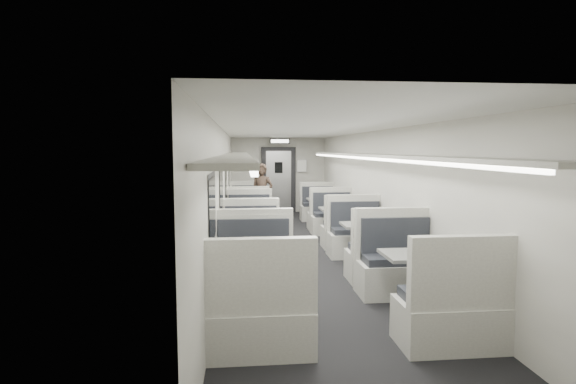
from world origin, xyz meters
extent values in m
cube|color=black|center=(0.00, 0.00, -0.06)|extent=(3.00, 12.00, 0.12)
cube|color=white|center=(0.00, 0.00, 2.46)|extent=(3.00, 12.00, 0.12)
cube|color=#B3B1A8|center=(0.00, 6.06, 1.20)|extent=(3.00, 0.12, 2.40)
cube|color=#B3B1A8|center=(0.00, -6.06, 1.20)|extent=(3.00, 0.12, 2.40)
cube|color=#B3B1A8|center=(-1.56, 0.00, 1.20)|extent=(0.12, 12.00, 2.40)
cube|color=#B3B1A8|center=(1.56, 0.00, 1.20)|extent=(0.12, 12.00, 2.40)
cube|color=silver|center=(-1.00, 2.96, 0.22)|extent=(1.02, 0.57, 0.44)
cube|color=#22272D|center=(-1.00, 2.99, 0.48)|extent=(0.91, 0.45, 0.10)
cube|color=silver|center=(-1.00, 2.76, 0.77)|extent=(1.02, 0.12, 0.68)
cube|color=silver|center=(-1.00, 4.47, 0.22)|extent=(1.02, 0.57, 0.44)
cube|color=#22272D|center=(-1.00, 4.44, 0.48)|extent=(0.91, 0.45, 0.10)
cube|color=silver|center=(-1.00, 4.68, 0.77)|extent=(1.02, 0.12, 0.68)
cylinder|color=#ADACAF|center=(-1.00, 3.72, 0.33)|extent=(0.10, 0.10, 0.67)
cylinder|color=#ADACAF|center=(-1.00, 3.72, 0.01)|extent=(0.35, 0.35, 0.03)
cube|color=gray|center=(-1.00, 3.72, 0.71)|extent=(0.85, 0.58, 0.04)
cube|color=silver|center=(-1.00, 0.14, 0.22)|extent=(1.04, 0.58, 0.44)
cube|color=#22272D|center=(-1.00, 0.17, 0.49)|extent=(0.92, 0.46, 0.10)
cube|color=silver|center=(-1.00, -0.07, 0.78)|extent=(1.04, 0.12, 0.69)
cube|color=silver|center=(-1.00, 1.67, 0.22)|extent=(1.04, 0.58, 0.44)
cube|color=#22272D|center=(-1.00, 1.64, 0.49)|extent=(0.92, 0.46, 0.10)
cube|color=silver|center=(-1.00, 1.88, 0.78)|extent=(1.04, 0.12, 0.69)
cylinder|color=#ADACAF|center=(-1.00, 0.91, 0.34)|extent=(0.10, 0.10, 0.68)
cylinder|color=#ADACAF|center=(-1.00, 0.91, 0.01)|extent=(0.35, 0.35, 0.03)
cube|color=gray|center=(-1.00, 0.91, 0.72)|extent=(0.86, 0.59, 0.04)
cube|color=silver|center=(-1.00, -1.96, 0.22)|extent=(1.04, 0.58, 0.44)
cube|color=#22272D|center=(-1.00, -1.93, 0.49)|extent=(0.93, 0.46, 0.10)
cube|color=silver|center=(-1.00, -2.18, 0.79)|extent=(1.04, 0.12, 0.69)
cube|color=silver|center=(-1.00, -0.43, 0.22)|extent=(1.04, 0.58, 0.44)
cube|color=#22272D|center=(-1.00, -0.46, 0.49)|extent=(0.93, 0.46, 0.10)
cube|color=silver|center=(-1.00, -0.22, 0.79)|extent=(1.04, 0.12, 0.69)
cylinder|color=#ADACAF|center=(-1.00, -1.20, 0.34)|extent=(0.10, 0.10, 0.68)
cylinder|color=#ADACAF|center=(-1.00, -1.20, 0.01)|extent=(0.35, 0.35, 0.03)
cube|color=gray|center=(-1.00, -1.20, 0.72)|extent=(0.87, 0.59, 0.04)
cube|color=silver|center=(-1.00, -4.03, 0.24)|extent=(1.11, 0.62, 0.47)
cube|color=#22272D|center=(-1.00, -3.99, 0.52)|extent=(0.99, 0.49, 0.10)
cube|color=silver|center=(-1.00, -4.25, 0.84)|extent=(1.11, 0.13, 0.73)
cube|color=silver|center=(-1.00, -2.39, 0.24)|extent=(1.11, 0.62, 0.47)
cube|color=#22272D|center=(-1.00, -2.42, 0.52)|extent=(0.99, 0.49, 0.10)
cube|color=silver|center=(-1.00, -2.16, 0.84)|extent=(1.11, 0.13, 0.73)
cylinder|color=#ADACAF|center=(-1.00, -3.21, 0.36)|extent=(0.10, 0.10, 0.72)
cylinder|color=#ADACAF|center=(-1.00, -3.21, 0.02)|extent=(0.38, 0.38, 0.03)
cube|color=gray|center=(-1.00, -3.21, 0.77)|extent=(0.92, 0.63, 0.04)
cube|color=silver|center=(1.00, 2.73, 0.21)|extent=(1.00, 0.56, 0.42)
cube|color=#22272D|center=(1.00, 2.75, 0.47)|extent=(0.89, 0.44, 0.09)
cube|color=silver|center=(1.00, 2.52, 0.76)|extent=(1.00, 0.11, 0.66)
cube|color=silver|center=(1.00, 4.20, 0.21)|extent=(1.00, 0.56, 0.42)
cube|color=#22272D|center=(1.00, 4.17, 0.47)|extent=(0.89, 0.44, 0.09)
cube|color=silver|center=(1.00, 4.40, 0.76)|extent=(1.00, 0.11, 0.66)
cylinder|color=#ADACAF|center=(1.00, 3.46, 0.33)|extent=(0.09, 0.09, 0.65)
cylinder|color=#ADACAF|center=(1.00, 3.46, 0.01)|extent=(0.34, 0.34, 0.03)
cube|color=gray|center=(1.00, 3.46, 0.69)|extent=(0.83, 0.57, 0.04)
cube|color=silver|center=(1.00, 0.63, 0.22)|extent=(1.02, 0.57, 0.43)
cube|color=#22272D|center=(1.00, 0.66, 0.48)|extent=(0.91, 0.45, 0.10)
cube|color=silver|center=(1.00, 0.42, 0.77)|extent=(1.02, 0.12, 0.68)
cube|color=silver|center=(1.00, 2.14, 0.22)|extent=(1.02, 0.57, 0.43)
cube|color=#22272D|center=(1.00, 2.11, 0.48)|extent=(0.91, 0.45, 0.10)
cube|color=silver|center=(1.00, 2.35, 0.77)|extent=(1.02, 0.12, 0.68)
cylinder|color=#ADACAF|center=(1.00, 1.39, 0.33)|extent=(0.10, 0.10, 0.67)
cylinder|color=#ADACAF|center=(1.00, 1.39, 0.01)|extent=(0.35, 0.35, 0.03)
cube|color=gray|center=(1.00, 1.39, 0.71)|extent=(0.85, 0.58, 0.04)
cube|color=silver|center=(1.00, -1.73, 0.23)|extent=(1.07, 0.59, 0.45)
cube|color=#22272D|center=(1.00, -1.70, 0.50)|extent=(0.95, 0.47, 0.10)
cube|color=silver|center=(1.00, -1.94, 0.81)|extent=(1.07, 0.12, 0.71)
cube|color=silver|center=(1.00, -0.15, 0.23)|extent=(1.07, 0.59, 0.45)
cube|color=#22272D|center=(1.00, -0.18, 0.50)|extent=(0.95, 0.47, 0.10)
cube|color=silver|center=(1.00, 0.06, 0.81)|extent=(1.07, 0.12, 0.71)
cylinder|color=#ADACAF|center=(1.00, -0.94, 0.35)|extent=(0.10, 0.10, 0.70)
cylinder|color=#ADACAF|center=(1.00, -0.94, 0.02)|extent=(0.36, 0.36, 0.03)
cube|color=gray|center=(1.00, -0.94, 0.74)|extent=(0.89, 0.60, 0.04)
cube|color=silver|center=(1.00, -4.09, 0.24)|extent=(1.11, 0.62, 0.47)
cube|color=#22272D|center=(1.00, -4.06, 0.52)|extent=(0.98, 0.49, 0.10)
cube|color=silver|center=(1.00, -4.31, 0.84)|extent=(1.11, 0.13, 0.73)
cube|color=silver|center=(1.00, -2.46, 0.24)|extent=(1.11, 0.62, 0.47)
cube|color=#22272D|center=(1.00, -2.49, 0.52)|extent=(0.98, 0.49, 0.10)
cube|color=silver|center=(1.00, -2.23, 0.84)|extent=(1.11, 0.13, 0.73)
cylinder|color=#ADACAF|center=(1.00, -3.27, 0.36)|extent=(0.10, 0.10, 0.72)
cylinder|color=#ADACAF|center=(1.00, -3.27, 0.02)|extent=(0.38, 0.38, 0.03)
cube|color=gray|center=(1.00, -3.27, 0.76)|extent=(0.92, 0.63, 0.04)
imported|color=black|center=(-0.66, 3.14, 0.84)|extent=(0.72, 0.61, 1.67)
cube|color=black|center=(-1.49, 3.40, 1.35)|extent=(0.02, 1.18, 0.84)
cube|color=black|center=(-1.49, 1.20, 1.35)|extent=(0.02, 1.18, 0.84)
cube|color=black|center=(-1.49, -1.00, 1.35)|extent=(0.02, 1.18, 0.84)
cube|color=black|center=(-1.49, -3.20, 1.35)|extent=(0.02, 1.18, 0.84)
cube|color=silver|center=(-1.26, -0.30, 1.92)|extent=(0.46, 10.40, 0.05)
cube|color=white|center=(-1.06, -0.30, 1.87)|extent=(0.05, 10.20, 0.04)
cube|color=silver|center=(1.26, -0.30, 1.92)|extent=(0.46, 10.40, 0.05)
cube|color=white|center=(1.06, -0.30, 1.87)|extent=(0.05, 10.20, 0.04)
cube|color=black|center=(0.00, 5.94, 1.05)|extent=(1.10, 0.10, 2.10)
cube|color=#ADACAF|center=(0.00, 5.91, 1.00)|extent=(0.80, 0.05, 1.95)
cube|color=black|center=(0.00, 5.87, 1.45)|extent=(0.25, 0.02, 0.35)
cube|color=black|center=(0.00, 5.45, 2.28)|extent=(0.62, 0.10, 0.16)
cube|color=white|center=(0.00, 5.39, 2.28)|extent=(0.54, 0.02, 0.10)
cube|color=white|center=(0.75, 5.92, 1.50)|extent=(0.32, 0.02, 0.40)
camera|label=1|loc=(-1.14, -8.40, 2.04)|focal=28.00mm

